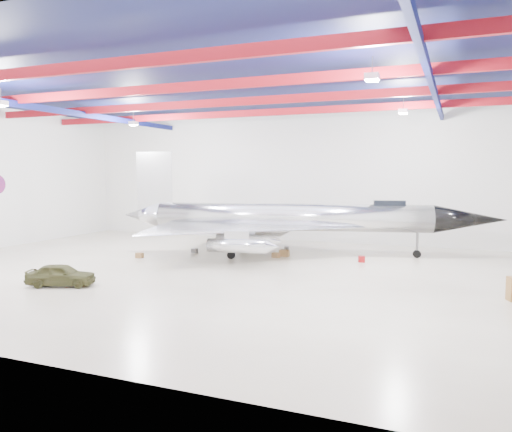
% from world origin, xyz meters
% --- Properties ---
extents(floor, '(40.00, 40.00, 0.00)m').
position_xyz_m(floor, '(0.00, 0.00, 0.00)').
color(floor, '#B8A992').
rests_on(floor, ground).
extents(wall_back, '(40.00, 0.00, 40.00)m').
position_xyz_m(wall_back, '(0.00, 15.00, 5.50)').
color(wall_back, silver).
rests_on(wall_back, floor).
extents(ceiling, '(40.00, 40.00, 0.00)m').
position_xyz_m(ceiling, '(0.00, 0.00, 11.00)').
color(ceiling, '#0A0F38').
rests_on(ceiling, wall_back).
extents(ceiling_structure, '(39.50, 29.50, 1.08)m').
position_xyz_m(ceiling_structure, '(0.00, 0.00, 10.32)').
color(ceiling_structure, maroon).
rests_on(ceiling_structure, ceiling).
extents(jet_aircraft, '(27.02, 18.71, 7.45)m').
position_xyz_m(jet_aircraft, '(2.20, 7.58, 2.44)').
color(jet_aircraft, silver).
rests_on(jet_aircraft, floor).
extents(jeep, '(3.75, 2.59, 1.18)m').
position_xyz_m(jeep, '(-5.80, -6.42, 0.59)').
color(jeep, '#3E3E1F').
rests_on(jeep, floor).
extents(crate_ply, '(0.52, 0.43, 0.34)m').
position_xyz_m(crate_ply, '(-7.10, 2.36, 0.17)').
color(crate_ply, olive).
rests_on(crate_ply, floor).
extents(parts_bin, '(0.66, 0.53, 0.45)m').
position_xyz_m(parts_bin, '(2.04, 6.76, 0.22)').
color(parts_bin, olive).
rests_on(parts_bin, floor).
extents(crate_small, '(0.47, 0.39, 0.30)m').
position_xyz_m(crate_small, '(-4.69, 5.85, 0.15)').
color(crate_small, '#59595B').
rests_on(crate_small, floor).
extents(tool_chest, '(0.59, 0.59, 0.42)m').
position_xyz_m(tool_chest, '(7.54, 6.46, 0.21)').
color(tool_chest, maroon).
rests_on(tool_chest, floor).
extents(oil_barrel, '(0.57, 0.50, 0.35)m').
position_xyz_m(oil_barrel, '(1.68, 6.00, 0.17)').
color(oil_barrel, olive).
rests_on(oil_barrel, floor).
extents(spares_box, '(0.41, 0.41, 0.33)m').
position_xyz_m(spares_box, '(1.41, 9.13, 0.16)').
color(spares_box, '#59595B').
rests_on(spares_box, floor).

